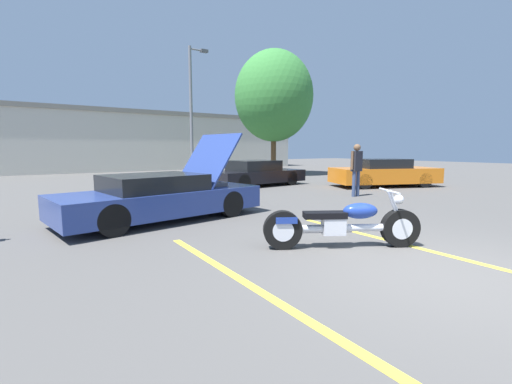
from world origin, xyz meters
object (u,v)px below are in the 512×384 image
at_px(tree_background, 274,96).
at_px(spectator_midground, 357,165).
at_px(light_pole, 192,106).
at_px(show_car_hood_open, 162,197).
at_px(parked_car_mid_row, 256,174).
at_px(spectator_by_show_car, 215,169).
at_px(parked_car_right_row, 384,173).
at_px(motorcycle, 342,224).

xyz_separation_m(tree_background, spectator_midground, (-3.56, -9.49, -3.73)).
relative_size(light_pole, tree_background, 0.99).
distance_m(light_pole, tree_background, 4.95).
height_order(tree_background, show_car_hood_open, tree_background).
bearing_deg(parked_car_mid_row, spectator_by_show_car, -144.97).
relative_size(show_car_hood_open, parked_car_right_row, 0.98).
bearing_deg(tree_background, spectator_by_show_car, -135.96).
bearing_deg(parked_car_right_row, parked_car_mid_row, 165.09).
bearing_deg(parked_car_right_row, tree_background, 110.93).
height_order(light_pole, motorcycle, light_pole).
relative_size(tree_background, spectator_midground, 4.27).
height_order(parked_car_mid_row, spectator_by_show_car, spectator_by_show_car).
bearing_deg(parked_car_right_row, show_car_hood_open, -149.69).
bearing_deg(light_pole, show_car_hood_open, -116.50).
distance_m(spectator_by_show_car, spectator_midground, 4.74).
bearing_deg(show_car_hood_open, spectator_by_show_car, 30.62).
bearing_deg(tree_background, show_car_hood_open, -136.87).
xyz_separation_m(light_pole, spectator_by_show_car, (-3.46, -9.68, -3.13)).
xyz_separation_m(motorcycle, parked_car_right_row, (8.50, 5.40, 0.18)).
height_order(light_pole, spectator_midground, light_pole).
distance_m(tree_background, show_car_hood_open, 14.71).
relative_size(motorcycle, show_car_hood_open, 0.49).
xyz_separation_m(light_pole, parked_car_mid_row, (-0.02, -6.79, -3.59)).
bearing_deg(parked_car_right_row, light_pole, 135.13).
bearing_deg(parked_car_mid_row, spectator_midground, -83.82).
relative_size(light_pole, parked_car_mid_row, 1.70).
bearing_deg(show_car_hood_open, parked_car_mid_row, 30.75).
bearing_deg(light_pole, spectator_midground, -85.45).
height_order(light_pole, parked_car_right_row, light_pole).
relative_size(parked_car_mid_row, parked_car_right_row, 0.92).
distance_m(show_car_hood_open, parked_car_mid_row, 7.54).
bearing_deg(motorcycle, spectator_midground, 67.95).
bearing_deg(light_pole, parked_car_right_row, -66.32).
xyz_separation_m(show_car_hood_open, parked_car_right_row, (10.20, 1.59, 0.04)).
distance_m(tree_background, spectator_by_show_car, 11.68).
height_order(light_pole, parked_car_mid_row, light_pole).
xyz_separation_m(show_car_hood_open, spectator_by_show_car, (2.34, 1.95, 0.46)).
relative_size(parked_car_right_row, spectator_by_show_car, 2.86).
relative_size(light_pole, spectator_by_show_car, 4.49).
xyz_separation_m(motorcycle, show_car_hood_open, (-1.70, 3.81, 0.14)).
bearing_deg(show_car_hood_open, light_pole, 54.29).
height_order(tree_background, spectator_by_show_car, tree_background).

